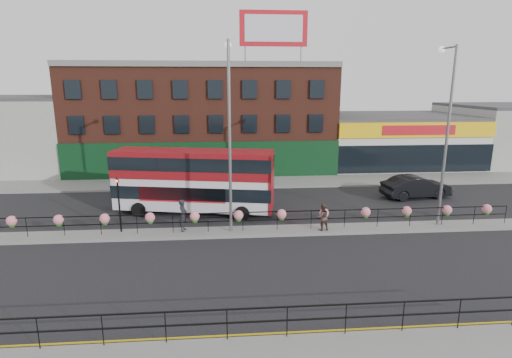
{
  "coord_description": "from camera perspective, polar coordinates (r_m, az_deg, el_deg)",
  "views": [
    {
      "loc": [
        -1.97,
        -21.81,
        8.4
      ],
      "look_at": [
        0.0,
        3.0,
        2.5
      ],
      "focal_mm": 28.0,
      "sensor_mm": 36.0,
      "label": 1
    }
  ],
  "objects": [
    {
      "name": "ground",
      "position": [
        23.46,
        0.59,
        -7.65
      ],
      "size": [
        120.0,
        120.0,
        0.0
      ],
      "primitive_type": "plane",
      "color": "black",
      "rests_on": "ground"
    },
    {
      "name": "north_pavement",
      "position": [
        34.88,
        -1.17,
        -0.48
      ],
      "size": [
        60.0,
        4.0,
        0.15
      ],
      "primitive_type": "cube",
      "color": "slate",
      "rests_on": "ground"
    },
    {
      "name": "median",
      "position": [
        23.43,
        0.59,
        -7.48
      ],
      "size": [
        60.0,
        1.6,
        0.15
      ],
      "primitive_type": "cube",
      "color": "slate",
      "rests_on": "ground"
    },
    {
      "name": "yellow_line_inner",
      "position": [
        14.87,
        4.16,
        -21.07
      ],
      "size": [
        60.0,
        0.1,
        0.01
      ],
      "primitive_type": "cube",
      "color": "gold",
      "rests_on": "ground"
    },
    {
      "name": "yellow_line_outer",
      "position": [
        14.72,
        4.27,
        -21.46
      ],
      "size": [
        60.0,
        0.1,
        0.01
      ],
      "primitive_type": "cube",
      "color": "gold",
      "rests_on": "ground"
    },
    {
      "name": "brick_building",
      "position": [
        41.95,
        -7.39,
        8.75
      ],
      "size": [
        25.0,
        12.21,
        10.3
      ],
      "color": "brown",
      "rests_on": "ground"
    },
    {
      "name": "supermarket",
      "position": [
        45.79,
        18.69,
        5.42
      ],
      "size": [
        15.0,
        12.25,
        5.3
      ],
      "color": "silver",
      "rests_on": "ground"
    },
    {
      "name": "warehouse_west",
      "position": [
        47.62,
        -32.58,
        5.52
      ],
      "size": [
        15.5,
        12.0,
        7.3
      ],
      "color": "#979792",
      "rests_on": "ground"
    },
    {
      "name": "billboard",
      "position": [
        37.38,
        2.53,
        20.67
      ],
      "size": [
        6.0,
        0.29,
        4.4
      ],
      "color": "red",
      "rests_on": "brick_building"
    },
    {
      "name": "median_railing",
      "position": [
        23.1,
        0.59,
        -5.22
      ],
      "size": [
        30.04,
        0.56,
        1.23
      ],
      "color": "black",
      "rests_on": "median"
    },
    {
      "name": "south_railing",
      "position": [
        13.88,
        -4.18,
        -19.12
      ],
      "size": [
        20.04,
        0.05,
        1.12
      ],
      "color": "black",
      "rests_on": "south_pavement"
    },
    {
      "name": "double_decker_bus",
      "position": [
        26.55,
        -8.84,
        0.57
      ],
      "size": [
        10.77,
        4.45,
        4.24
      ],
      "color": "silver",
      "rests_on": "ground"
    },
    {
      "name": "car",
      "position": [
        32.6,
        21.88,
        -1.04
      ],
      "size": [
        3.24,
        5.66,
        1.7
      ],
      "primitive_type": "imported",
      "rotation": [
        0.0,
        0.0,
        1.71
      ],
      "color": "black",
      "rests_on": "ground"
    },
    {
      "name": "pedestrian_a",
      "position": [
        23.4,
        -10.38,
        -5.13
      ],
      "size": [
        0.84,
        0.69,
        1.86
      ],
      "primitive_type": "imported",
      "rotation": [
        0.0,
        0.0,
        1.38
      ],
      "color": "black",
      "rests_on": "median"
    },
    {
      "name": "pedestrian_b",
      "position": [
        23.48,
        9.47,
        -5.39
      ],
      "size": [
        0.99,
        0.88,
        1.57
      ],
      "primitive_type": "imported",
      "rotation": [
        0.0,
        0.0,
        3.33
      ],
      "color": "#413029",
      "rests_on": "median"
    },
    {
      "name": "lamp_column_west",
      "position": [
        22.16,
        -3.83,
        8.21
      ],
      "size": [
        0.38,
        1.86,
        10.6
      ],
      "color": "slate",
      "rests_on": "median"
    },
    {
      "name": "lamp_column_east",
      "position": [
        25.71,
        25.52,
        7.44
      ],
      "size": [
        0.37,
        1.83,
        10.43
      ],
      "color": "slate",
      "rests_on": "median"
    },
    {
      "name": "traffic_light_median",
      "position": [
        23.76,
        -19.09,
        -1.87
      ],
      "size": [
        0.15,
        0.28,
        3.65
      ],
      "color": "black",
      "rests_on": "median"
    }
  ]
}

